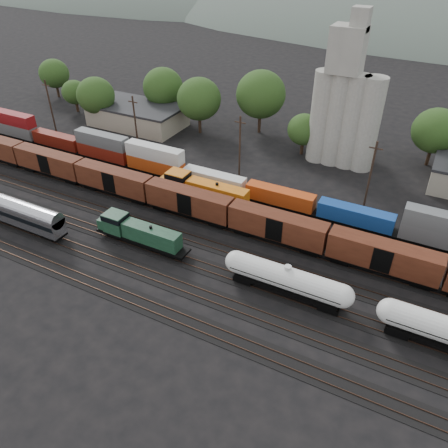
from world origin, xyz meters
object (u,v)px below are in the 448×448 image
at_px(tank_car_a, 287,279).
at_px(grain_silo, 345,110).
at_px(passenger_coach, 8,208).
at_px(green_locomotive, 137,232).
at_px(orange_locomotive, 201,189).

bearing_deg(tank_car_a, grain_silo, 96.26).
relative_size(passenger_coach, grain_silo, 0.76).
distance_m(green_locomotive, passenger_coach, 21.92).
height_order(tank_car_a, orange_locomotive, orange_locomotive).
relative_size(orange_locomotive, grain_silo, 0.63).
xyz_separation_m(tank_car_a, orange_locomotive, (-21.30, 15.00, -0.09)).
bearing_deg(passenger_coach, green_locomotive, 13.19).
distance_m(green_locomotive, tank_car_a, 23.76).
bearing_deg(tank_car_a, orange_locomotive, 144.85).
height_order(tank_car_a, grain_silo, grain_silo).
height_order(tank_car_a, passenger_coach, passenger_coach).
height_order(green_locomotive, passenger_coach, passenger_coach).
distance_m(passenger_coach, grain_silo, 61.89).
height_order(green_locomotive, orange_locomotive, orange_locomotive).
relative_size(tank_car_a, passenger_coach, 0.79).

